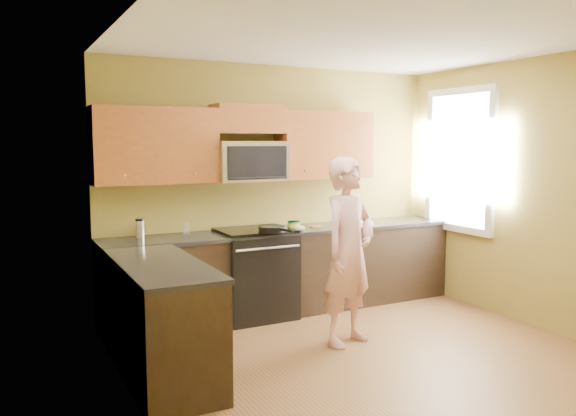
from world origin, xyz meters
TOP-DOWN VIEW (x-y plane):
  - floor at (0.00, 0.00)m, footprint 4.00×4.00m
  - ceiling at (0.00, 0.00)m, footprint 4.00×4.00m
  - wall_back at (0.00, 2.00)m, footprint 4.00×0.00m
  - wall_left at (-2.00, 0.00)m, footprint 0.00×4.00m
  - wall_right at (2.00, 0.00)m, footprint 0.00×4.00m
  - cabinet_back_run at (0.00, 1.70)m, footprint 4.00×0.60m
  - cabinet_left_run at (-1.70, 0.60)m, footprint 0.60×1.60m
  - countertop_back at (0.00, 1.69)m, footprint 4.00×0.62m
  - countertop_left at (-1.69, 0.60)m, footprint 0.62×1.60m
  - stove at (-0.40, 1.68)m, footprint 0.76×0.65m
  - microwave at (-0.40, 1.80)m, footprint 0.76×0.40m
  - upper_cab_left at (-1.39, 1.83)m, footprint 1.22×0.33m
  - upper_cab_right at (0.54, 1.83)m, footprint 1.12×0.33m
  - upper_cab_over_mw at (-0.40, 1.83)m, footprint 0.76×0.33m
  - window at (1.98, 1.20)m, footprint 0.06×1.06m
  - woman at (0.04, 0.56)m, footprint 0.73×0.60m
  - frying_pan at (-0.32, 1.42)m, footprint 0.40×0.55m
  - butter_tub at (0.08, 1.71)m, footprint 0.17×0.17m
  - toast_slice at (0.33, 1.65)m, footprint 0.13×0.13m
  - napkin_a at (0.05, 1.51)m, footprint 0.15×0.15m
  - napkin_b at (0.77, 1.58)m, footprint 0.16×0.16m
  - dish_towel at (0.80, 1.56)m, footprint 0.34×0.29m
  - travel_mug at (-1.56, 1.85)m, footprint 0.10×0.10m
  - glass_c at (-1.08, 1.87)m, footprint 0.08×0.08m

SIDE VIEW (x-z plane):
  - floor at x=0.00m, z-range 0.00..0.00m
  - cabinet_back_run at x=0.00m, z-range 0.00..0.88m
  - cabinet_left_run at x=-1.70m, z-range 0.00..0.88m
  - stove at x=-0.40m, z-range 0.00..0.95m
  - woman at x=0.04m, z-range 0.00..1.73m
  - countertop_back at x=0.00m, z-range 0.88..0.92m
  - countertop_left at x=-1.69m, z-range 0.88..0.92m
  - butter_tub at x=0.08m, z-range 0.87..0.97m
  - travel_mug at x=-1.56m, z-range 0.83..1.01m
  - toast_slice at x=0.33m, z-range 0.92..0.93m
  - dish_towel at x=0.80m, z-range 0.92..0.97m
  - frying_pan at x=-0.32m, z-range 0.92..0.98m
  - napkin_a at x=0.05m, z-range 0.92..0.98m
  - napkin_b at x=0.77m, z-range 0.92..0.99m
  - glass_c at x=-1.08m, z-range 0.92..1.04m
  - wall_back at x=0.00m, z-range -0.65..3.35m
  - wall_left at x=-2.00m, z-range -0.65..3.35m
  - wall_right at x=2.00m, z-range -0.65..3.35m
  - microwave at x=-0.40m, z-range 1.24..1.66m
  - upper_cab_left at x=-1.39m, z-range 1.07..1.82m
  - upper_cab_right at x=0.54m, z-range 1.07..1.82m
  - window at x=1.98m, z-range 0.82..2.48m
  - upper_cab_over_mw at x=-0.40m, z-range 1.95..2.25m
  - ceiling at x=0.00m, z-range 2.70..2.70m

